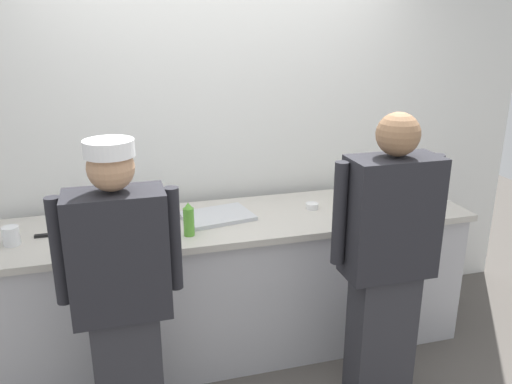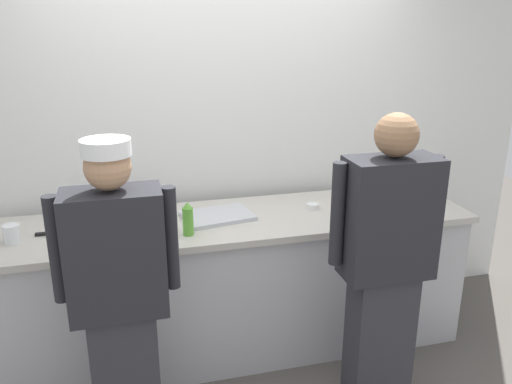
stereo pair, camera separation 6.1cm
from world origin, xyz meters
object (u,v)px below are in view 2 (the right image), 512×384
at_px(plate_stack_front, 391,203).
at_px(squeeze_bottle_primary, 188,219).
at_px(ramekin_orange_sauce, 345,210).
at_px(chefs_knife, 56,233).
at_px(mixing_bowl_steel, 132,214).
at_px(squeeze_bottle_secondary, 355,190).
at_px(deli_cup, 12,234).
at_px(chef_near_left, 119,294).
at_px(chef_center, 386,261).
at_px(sheet_tray, 217,216).
at_px(ramekin_yellow_sauce, 313,206).

distance_m(plate_stack_front, squeeze_bottle_primary, 1.34).
xyz_separation_m(ramekin_orange_sauce, chefs_knife, (-1.73, 0.11, -0.02)).
xyz_separation_m(mixing_bowl_steel, ramekin_orange_sauce, (1.30, -0.19, -0.03)).
height_order(squeeze_bottle_primary, ramekin_orange_sauce, squeeze_bottle_primary).
distance_m(squeeze_bottle_secondary, deli_cup, 2.09).
bearing_deg(squeeze_bottle_secondary, chef_near_left, -154.14).
bearing_deg(mixing_bowl_steel, chef_near_left, -96.72).
relative_size(ramekin_orange_sauce, chefs_knife, 0.38).
bearing_deg(squeeze_bottle_primary, mixing_bowl_steel, 137.13).
relative_size(chef_near_left, chef_center, 0.96).
bearing_deg(squeeze_bottle_secondary, ramekin_orange_sauce, -130.54).
bearing_deg(squeeze_bottle_primary, sheet_tray, 47.07).
distance_m(plate_stack_front, ramekin_yellow_sauce, 0.52).
height_order(chef_near_left, squeeze_bottle_secondary, chef_near_left).
bearing_deg(deli_cup, plate_stack_front, -0.39).
height_order(chef_near_left, sheet_tray, chef_near_left).
distance_m(chef_near_left, plate_stack_front, 1.84).
bearing_deg(mixing_bowl_steel, ramekin_orange_sauce, -8.29).
bearing_deg(chef_near_left, ramekin_orange_sauce, 22.60).
relative_size(sheet_tray, squeeze_bottle_primary, 2.10).
height_order(sheet_tray, deli_cup, deli_cup).
xyz_separation_m(chef_near_left, squeeze_bottle_primary, (0.39, 0.49, 0.16)).
relative_size(chef_center, squeeze_bottle_secondary, 8.50).
xyz_separation_m(squeeze_bottle_secondary, deli_cup, (-2.09, -0.12, -0.04)).
bearing_deg(chef_center, ramekin_yellow_sauce, 99.57).
bearing_deg(ramekin_yellow_sauce, deli_cup, -177.20).
height_order(chef_near_left, chef_center, chef_center).
xyz_separation_m(chef_center, deli_cup, (-1.91, 0.66, 0.09)).
bearing_deg(plate_stack_front, mixing_bowl_steel, 174.21).
height_order(mixing_bowl_steel, ramekin_yellow_sauce, mixing_bowl_steel).
bearing_deg(plate_stack_front, chef_center, -120.36).
bearing_deg(plate_stack_front, ramekin_yellow_sauce, 168.52).
distance_m(chef_near_left, ramekin_orange_sauce, 1.51).
height_order(sheet_tray, ramekin_orange_sauce, ramekin_orange_sauce).
xyz_separation_m(plate_stack_front, squeeze_bottle_secondary, (-0.20, 0.14, 0.06)).
bearing_deg(ramekin_yellow_sauce, chefs_knife, -179.34).
height_order(chef_center, deli_cup, chef_center).
bearing_deg(squeeze_bottle_secondary, squeeze_bottle_primary, -167.41).
distance_m(plate_stack_front, deli_cup, 2.29).
xyz_separation_m(ramekin_orange_sauce, deli_cup, (-1.95, 0.04, 0.03)).
bearing_deg(plate_stack_front, chefs_knife, 177.66).
bearing_deg(sheet_tray, mixing_bowl_steel, 173.65).
relative_size(plate_stack_front, mixing_bowl_steel, 0.55).
relative_size(deli_cup, chefs_knife, 0.38).
xyz_separation_m(plate_stack_front, ramekin_orange_sauce, (-0.34, -0.02, -0.01)).
distance_m(ramekin_orange_sauce, chefs_knife, 1.74).
bearing_deg(mixing_bowl_steel, plate_stack_front, -5.79).
relative_size(chef_near_left, chefs_knife, 5.79).
xyz_separation_m(mixing_bowl_steel, squeeze_bottle_secondary, (1.44, -0.03, 0.04)).
height_order(plate_stack_front, chefs_knife, plate_stack_front).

